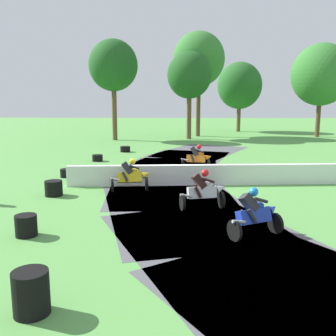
{
  "coord_description": "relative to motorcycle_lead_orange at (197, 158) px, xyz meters",
  "views": [
    {
      "loc": [
        0.43,
        -16.43,
        3.77
      ],
      "look_at": [
        0.11,
        -0.7,
        0.9
      ],
      "focal_mm": 40.69,
      "sensor_mm": 36.0,
      "label": 1
    }
  ],
  "objects": [
    {
      "name": "tire_stack_extra_a",
      "position": [
        -5.33,
        -10.24,
        -0.34
      ],
      "size": [
        0.6,
        0.6,
        0.6
      ],
      "color": "black",
      "rests_on": "ground"
    },
    {
      "name": "motorcycle_chase_yellow",
      "position": [
        -3.0,
        -4.93,
        -0.01
      ],
      "size": [
        1.67,
        0.96,
        1.42
      ],
      "color": "black",
      "rests_on": "ground"
    },
    {
      "name": "tire_stack_mid_b",
      "position": [
        -6.49,
        -2.17,
        -0.44
      ],
      "size": [
        0.62,
        0.62,
        0.4
      ],
      "color": "black",
      "rests_on": "ground"
    },
    {
      "name": "tire_stack_far",
      "position": [
        -5.97,
        -5.79,
        -0.34
      ],
      "size": [
        0.69,
        0.69,
        0.6
      ],
      "color": "black",
      "rests_on": "ground"
    },
    {
      "name": "motorcycle_fourth_blue",
      "position": [
        1.05,
        -10.04,
        -0.01
      ],
      "size": [
        1.67,
        1.35,
        1.42
      ],
      "color": "black",
      "rests_on": "ground"
    },
    {
      "name": "ground_plane",
      "position": [
        -1.6,
        -3.84,
        -0.64
      ],
      "size": [
        120.0,
        120.0,
        0.0
      ],
      "primitive_type": "plane",
      "color": "#569947"
    },
    {
      "name": "tire_stack_mid_a",
      "position": [
        -5.96,
        2.62,
        -0.44
      ],
      "size": [
        0.63,
        0.63,
        0.4
      ],
      "color": "black",
      "rests_on": "ground"
    },
    {
      "name": "tree_behind_barrier",
      "position": [
        13.0,
        18.15,
        5.43
      ],
      "size": [
        5.72,
        5.72,
        9.09
      ],
      "color": "brown",
      "rests_on": "ground"
    },
    {
      "name": "tree_mid_rise",
      "position": [
        6.11,
        24.31,
        4.59
      ],
      "size": [
        5.04,
        5.04,
        7.89
      ],
      "color": "brown",
      "rests_on": "ground"
    },
    {
      "name": "motorcycle_trailing_white",
      "position": [
        -0.19,
        -7.47,
        0.01
      ],
      "size": [
        1.68,
        1.01,
        1.43
      ],
      "color": "black",
      "rests_on": "ground"
    },
    {
      "name": "motorcycle_lead_orange",
      "position": [
        0.0,
        0.0,
        0.0
      ],
      "size": [
        1.71,
        1.0,
        1.43
      ],
      "color": "black",
      "rests_on": "ground"
    },
    {
      "name": "tree_distant",
      "position": [
        -6.8,
        14.8,
        6.03
      ],
      "size": [
        4.38,
        4.38,
        9.02
      ],
      "color": "brown",
      "rests_on": "ground"
    },
    {
      "name": "tire_stack_extra_b",
      "position": [
        -3.72,
        -14.11,
        -0.24
      ],
      "size": [
        0.65,
        0.65,
        0.8
      ],
      "color": "black",
      "rests_on": "ground"
    },
    {
      "name": "track_asphalt",
      "position": [
        -0.27,
        -3.75,
        -0.64
      ],
      "size": [
        10.64,
        30.79,
        0.01
      ],
      "color": "#515156",
      "rests_on": "ground"
    },
    {
      "name": "tire_stack_near",
      "position": [
        -4.8,
        6.77,
        -0.44
      ],
      "size": [
        0.71,
        0.71,
        0.4
      ],
      "color": "black",
      "rests_on": "ground"
    },
    {
      "name": "safety_barrier",
      "position": [
        3.6,
        -3.49,
        -0.19
      ],
      "size": [
        19.05,
        1.59,
        0.9
      ],
      "primitive_type": "cube",
      "rotation": [
        0.0,
        0.0,
        -1.5
      ],
      "color": "white",
      "rests_on": "ground"
    },
    {
      "name": "tree_far_right",
      "position": [
        0.07,
        15.85,
        5.23
      ],
      "size": [
        4.1,
        4.1,
        8.06
      ],
      "color": "brown",
      "rests_on": "ground"
    },
    {
      "name": "tree_far_left",
      "position": [
        1.08,
        18.6,
        6.94
      ],
      "size": [
        5.08,
        5.08,
        10.29
      ],
      "color": "brown",
      "rests_on": "ground"
    }
  ]
}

